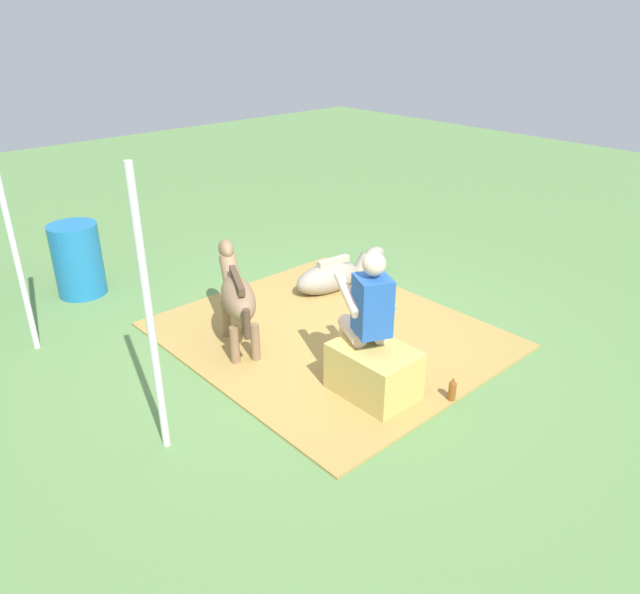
% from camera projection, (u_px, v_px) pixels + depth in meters
% --- Properties ---
extents(ground_plane, '(24.00, 24.00, 0.00)m').
position_uv_depth(ground_plane, '(312.00, 342.00, 6.28)').
color(ground_plane, '#608C4C').
extents(hay_patch, '(3.28, 2.89, 0.02)m').
position_uv_depth(hay_patch, '(329.00, 335.00, 6.41)').
color(hay_patch, '#AD8C47').
rests_on(hay_patch, ground).
extents(hay_bale, '(0.74, 0.54, 0.48)m').
position_uv_depth(hay_bale, '(374.00, 372.00, 5.33)').
color(hay_bale, tan).
rests_on(hay_bale, ground).
extents(person_seated, '(0.72, 0.58, 1.36)m').
position_uv_depth(person_seated, '(367.00, 313.00, 5.24)').
color(person_seated, beige).
rests_on(person_seated, ground).
extents(pony_standing, '(1.25, 0.76, 0.94)m').
position_uv_depth(pony_standing, '(237.00, 295.00, 6.00)').
color(pony_standing, '#8C6B4C').
rests_on(pony_standing, ground).
extents(pony_lying, '(0.50, 1.35, 0.42)m').
position_uv_depth(pony_lying, '(334.00, 275.00, 7.39)').
color(pony_lying, gray).
rests_on(pony_lying, ground).
extents(soda_bottle, '(0.07, 0.07, 0.25)m').
position_uv_depth(soda_bottle, '(452.00, 390.00, 5.28)').
color(soda_bottle, brown).
rests_on(soda_bottle, ground).
extents(water_barrel, '(0.57, 0.57, 0.88)m').
position_uv_depth(water_barrel, '(78.00, 260.00, 7.19)').
color(water_barrel, '#1E72B2').
rests_on(water_barrel, ground).
extents(tent_pole_left, '(0.06, 0.06, 2.27)m').
position_uv_depth(tent_pole_left, '(150.00, 319.00, 4.32)').
color(tent_pole_left, silver).
rests_on(tent_pole_left, ground).
extents(tent_pole_right, '(0.06, 0.06, 2.27)m').
position_uv_depth(tent_pole_right, '(13.00, 244.00, 5.70)').
color(tent_pole_right, silver).
rests_on(tent_pole_right, ground).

